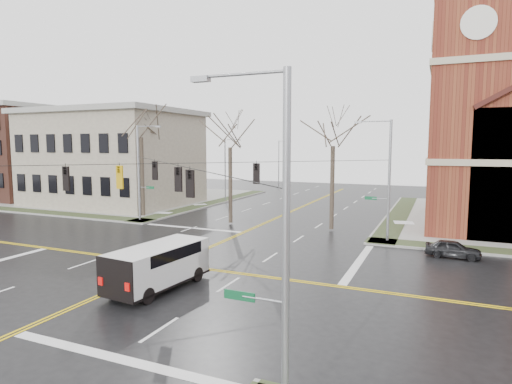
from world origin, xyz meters
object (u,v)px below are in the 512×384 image
at_px(signal_pole_ne, 387,177).
at_px(parked_car_a, 453,249).
at_px(signal_pole_nw, 140,170).
at_px(tree_nw_near, 230,142).
at_px(tree_nw_far, 141,132).
at_px(cargo_van, 161,262).
at_px(streetlight_north_b, 280,162).
at_px(signal_pole_se, 279,238).
at_px(tree_ne, 333,140).
at_px(streetlight_north_a, 226,167).

distance_m(signal_pole_ne, parked_car_a, 6.95).
distance_m(signal_pole_nw, tree_nw_near, 9.20).
xyz_separation_m(signal_pole_nw, tree_nw_far, (-1.43, 2.13, 3.66)).
bearing_deg(cargo_van, streetlight_north_b, 109.38).
bearing_deg(signal_pole_se, tree_ne, 100.44).
bearing_deg(tree_nw_near, tree_ne, 4.18).
relative_size(tree_nw_far, tree_nw_near, 1.14).
distance_m(parked_car_a, tree_nw_far, 30.19).
xyz_separation_m(signal_pole_ne, parked_car_a, (4.60, -2.83, -4.37)).
distance_m(signal_pole_nw, signal_pole_se, 32.28).
relative_size(streetlight_north_a, tree_nw_far, 0.67).
xyz_separation_m(streetlight_north_b, parked_car_a, (26.58, -39.33, -3.89)).
height_order(streetlight_north_a, tree_nw_far, tree_nw_far).
distance_m(cargo_van, tree_nw_near, 18.97).
relative_size(signal_pole_nw, parked_car_a, 2.66).
bearing_deg(streetlight_north_b, streetlight_north_a, -90.00).
height_order(signal_pole_nw, signal_pole_se, same).
bearing_deg(parked_car_a, tree_nw_far, 83.04).
height_order(streetlight_north_a, cargo_van, streetlight_north_a).
bearing_deg(tree_nw_far, cargo_van, -49.59).
relative_size(signal_pole_ne, signal_pole_se, 1.00).
distance_m(streetlight_north_a, cargo_van, 34.31).
height_order(streetlight_north_a, parked_car_a, streetlight_north_a).
bearing_deg(cargo_van, tree_ne, 81.36).
bearing_deg(cargo_van, streetlight_north_a, 117.39).
height_order(signal_pole_ne, tree_nw_far, tree_nw_far).
relative_size(signal_pole_se, tree_ne, 0.85).
bearing_deg(signal_pole_se, streetlight_north_a, 119.09).
height_order(streetlight_north_b, tree_nw_far, tree_nw_far).
bearing_deg(tree_nw_far, streetlight_north_b, 86.51).
bearing_deg(signal_pole_ne, tree_nw_far, 174.95).
height_order(parked_car_a, tree_nw_near, tree_nw_near).
bearing_deg(streetlight_north_a, tree_nw_near, -61.29).
distance_m(cargo_van, tree_ne, 19.59).
bearing_deg(cargo_van, parked_car_a, 47.32).
bearing_deg(tree_nw_far, streetlight_north_a, 81.71).
relative_size(signal_pole_ne, streetlight_north_b, 1.12).
relative_size(streetlight_north_b, cargo_van, 1.33).
distance_m(parked_car_a, tree_nw_near, 20.51).
relative_size(signal_pole_ne, tree_nw_far, 0.76).
relative_size(parked_car_a, tree_nw_far, 0.28).
distance_m(streetlight_north_b, cargo_van, 53.35).
relative_size(signal_pole_nw, cargo_van, 1.49).
bearing_deg(tree_nw_near, cargo_van, -74.59).
distance_m(tree_nw_far, tree_ne, 19.36).
bearing_deg(signal_pole_nw, streetlight_north_a, 87.68).
bearing_deg(signal_pole_ne, signal_pole_se, -90.00).
relative_size(signal_pole_ne, tree_nw_near, 0.86).
bearing_deg(parked_car_a, streetlight_north_b, 36.90).
xyz_separation_m(streetlight_north_a, cargo_van, (12.68, -31.73, -3.16)).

